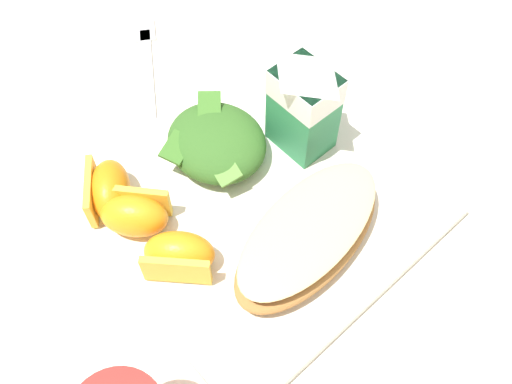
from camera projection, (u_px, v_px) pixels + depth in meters
The scene contains 10 objects.
ground at pixel (256, 207), 0.53m from camera, with size 3.00×3.00×0.00m, color beige.
white_plate at pixel (256, 202), 0.53m from camera, with size 0.28×0.28×0.02m, color white.
cheesy_pizza_bread at pixel (308, 235), 0.48m from camera, with size 0.10×0.18×0.04m.
green_salad_pile at pixel (217, 142), 0.53m from camera, with size 0.10×0.10×0.04m.
milk_carton at pixel (304, 100), 0.51m from camera, with size 0.06×0.04×0.11m.
orange_wedge_front at pixel (108, 190), 0.50m from camera, with size 0.07×0.06×0.04m.
orange_wedge_middle at pixel (135, 214), 0.49m from camera, with size 0.07×0.07×0.04m.
orange_wedge_rear at pixel (179, 255), 0.47m from camera, with size 0.07×0.07×0.04m.
paper_napkin at pixel (441, 132), 0.58m from camera, with size 0.11×0.11×0.00m, color white.
metal_fork at pixel (147, 65), 0.63m from camera, with size 0.17×0.12×0.01m.
Camera 1 is at (0.21, -0.19, 0.45)m, focal length 39.30 mm.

